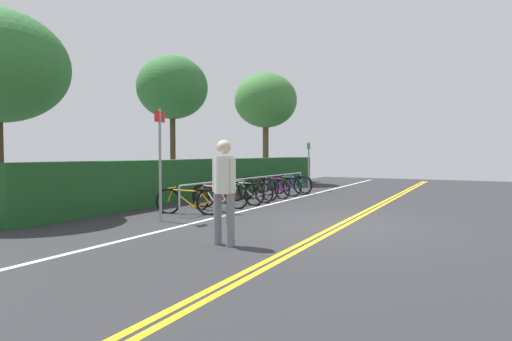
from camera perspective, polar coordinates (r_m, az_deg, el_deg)
The scene contains 21 objects.
ground_plane at distance 9.24m, azimuth 11.81°, elevation -7.34°, with size 35.33×12.84×0.05m, color #2B2B2D.
centre_line_yellow_inner at distance 9.21m, azimuth 12.30°, elevation -7.20°, with size 31.80×0.10×0.00m, color gold.
centre_line_yellow_outer at distance 9.26m, azimuth 11.34°, elevation -7.15°, with size 31.80×0.10×0.00m, color gold.
bike_lane_stripe_white at distance 10.42m, azimuth -3.93°, elevation -6.05°, with size 31.80×0.12×0.00m, color white.
bike_rack at distance 13.35m, azimuth -0.08°, elevation -1.67°, with size 7.77×0.05×0.77m.
bicycle_0 at distance 10.65m, azimuth -9.21°, elevation -4.15°, with size 0.62×1.70×0.70m.
bicycle_1 at distance 11.05m, azimuth -5.96°, elevation -3.73°, with size 0.64×1.71×0.76m.
bicycle_2 at distance 11.76m, azimuth -4.84°, elevation -3.49°, with size 0.46×1.70×0.71m.
bicycle_3 at distance 12.46m, azimuth -2.44°, elevation -3.14°, with size 0.46×1.78×0.72m.
bicycle_4 at distance 13.10m, azimuth -0.91°, elevation -2.93°, with size 0.46×1.74×0.69m.
bicycle_5 at distance 13.80m, azimuth 0.22°, elevation -2.47°, with size 0.53×1.72×0.78m.
bicycle_6 at distance 14.35m, azimuth 2.10°, elevation -2.40°, with size 0.69×1.68×0.73m.
bicycle_7 at distance 15.03m, azimuth 3.20°, elevation -2.18°, with size 0.46×1.66×0.73m.
bicycle_8 at distance 15.73m, azimuth 4.69°, elevation -1.96°, with size 0.46×1.72×0.74m.
bicycle_9 at distance 16.50m, azimuth 5.27°, elevation -1.79°, with size 0.62×1.69×0.73m.
pedestrian at distance 6.87m, azimuth -4.41°, elevation -1.95°, with size 0.32×0.48×1.74m.
sign_post_near at distance 9.55m, azimuth -12.97°, elevation 2.15°, with size 0.36×0.07×2.52m.
sign_post_far at distance 17.28m, azimuth 7.21°, elevation 1.30°, with size 0.36×0.06×2.00m.
hedge_backdrop at distance 15.78m, azimuth -4.80°, elevation -0.80°, with size 16.72×0.83×1.33m, color #1C4C21.
tree_mid at distance 16.08m, azimuth -11.34°, elevation 10.98°, with size 2.62×2.62×5.14m.
tree_far_right at distance 21.28m, azimuth 1.33°, elevation 9.47°, with size 3.14×3.14×5.56m.
Camera 1 is at (-8.75, -2.52, 1.51)m, focal length 29.31 mm.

